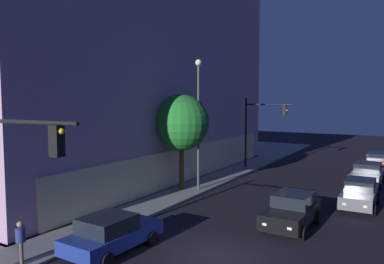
{
  "coord_description": "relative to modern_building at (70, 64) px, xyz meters",
  "views": [
    {
      "loc": [
        -13.22,
        -6.61,
        6.39
      ],
      "look_at": [
        6.28,
        4.77,
        4.44
      ],
      "focal_mm": 35.74,
      "sensor_mm": 36.0,
      "label": 1
    }
  ],
  "objects": [
    {
      "name": "ground_plane",
      "position": [
        -11.61,
        -20.82,
        -9.6
      ],
      "size": [
        120.0,
        120.0,
        0.0
      ],
      "primitive_type": "plane",
      "color": "black"
    },
    {
      "name": "car_grey",
      "position": [
        -0.68,
        -24.82,
        -8.77
      ],
      "size": [
        4.63,
        2.03,
        1.63
      ],
      "color": "slate",
      "rests_on": "ground"
    },
    {
      "name": "pedestrian_waiting",
      "position": [
        -15.99,
        -14.76,
        -8.46
      ],
      "size": [
        0.36,
        0.36,
        1.66
      ],
      "color": "#4C473D",
      "rests_on": "sidewalk_corner"
    },
    {
      "name": "car_red",
      "position": [
        12.28,
        -24.8,
        -8.77
      ],
      "size": [
        4.63,
        2.09,
        1.63
      ],
      "color": "maroon",
      "rests_on": "ground"
    },
    {
      "name": "car_black",
      "position": [
        -6.24,
        -22.36,
        -8.74
      ],
      "size": [
        4.53,
        2.22,
        1.68
      ],
      "color": "black",
      "rests_on": "ground"
    },
    {
      "name": "modern_building",
      "position": [
        0.0,
        0.0,
        0.0
      ],
      "size": [
        30.59,
        25.63,
        19.33
      ],
      "color": "#4C4C51",
      "rests_on": "ground"
    },
    {
      "name": "sidewalk_tree",
      "position": [
        -2.54,
        -13.57,
        -4.83
      ],
      "size": [
        3.88,
        3.88,
        6.58
      ],
      "color": "#4A3F1E",
      "rests_on": "sidewalk_corner"
    },
    {
      "name": "car_blue",
      "position": [
        -13.05,
        -16.64,
        -8.82
      ],
      "size": [
        4.48,
        2.36,
        1.56
      ],
      "color": "navy",
      "rests_on": "ground"
    },
    {
      "name": "traffic_light_far_corner",
      "position": [
        7.9,
        -15.39,
        -5.28
      ],
      "size": [
        0.54,
        4.19,
        6.36
      ],
      "color": "black",
      "rests_on": "sidewalk_corner"
    },
    {
      "name": "car_silver",
      "position": [
        6.3,
        -24.54,
        -8.8
      ],
      "size": [
        4.69,
        2.26,
        1.59
      ],
      "color": "#B7BABF",
      "rests_on": "ground"
    },
    {
      "name": "street_lamp_sidewalk",
      "position": [
        -2.04,
        -14.63,
        -3.93
      ],
      "size": [
        0.44,
        0.44,
        8.93
      ],
      "color": "#444444",
      "rests_on": "sidewalk_corner"
    }
  ]
}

